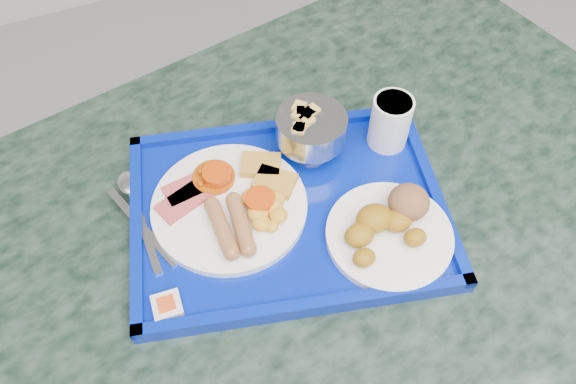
{
  "coord_description": "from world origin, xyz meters",
  "views": [
    {
      "loc": [
        -0.32,
        0.79,
        1.46
      ],
      "look_at": [
        -0.14,
        1.21,
        0.83
      ],
      "focal_mm": 35.0,
      "sensor_mm": 36.0,
      "label": 1
    }
  ],
  "objects_px": {
    "juice_cup": "(390,121)",
    "fruit_bowl": "(311,128)",
    "main_plate": "(234,203)",
    "bread_plate": "(391,226)",
    "tray": "(288,210)",
    "table": "(307,279)"
  },
  "relations": [
    {
      "from": "bread_plate",
      "to": "table",
      "type": "bearing_deg",
      "value": 137.32
    },
    {
      "from": "fruit_bowl",
      "to": "juice_cup",
      "type": "height_order",
      "value": "juice_cup"
    },
    {
      "from": "bread_plate",
      "to": "fruit_bowl",
      "type": "xyz_separation_m",
      "value": [
        -0.04,
        0.18,
        0.03
      ]
    },
    {
      "from": "table",
      "to": "main_plate",
      "type": "relative_size",
      "value": 6.14
    },
    {
      "from": "juice_cup",
      "to": "fruit_bowl",
      "type": "bearing_deg",
      "value": 164.8
    },
    {
      "from": "table",
      "to": "fruit_bowl",
      "type": "relative_size",
      "value": 12.9
    },
    {
      "from": "fruit_bowl",
      "to": "table",
      "type": "bearing_deg",
      "value": -113.67
    },
    {
      "from": "table",
      "to": "main_plate",
      "type": "distance_m",
      "value": 0.25
    },
    {
      "from": "tray",
      "to": "main_plate",
      "type": "height_order",
      "value": "main_plate"
    },
    {
      "from": "table",
      "to": "fruit_bowl",
      "type": "xyz_separation_m",
      "value": [
        0.05,
        0.11,
        0.26
      ]
    },
    {
      "from": "tray",
      "to": "juice_cup",
      "type": "height_order",
      "value": "juice_cup"
    },
    {
      "from": "table",
      "to": "juice_cup",
      "type": "height_order",
      "value": "juice_cup"
    },
    {
      "from": "main_plate",
      "to": "bread_plate",
      "type": "bearing_deg",
      "value": -34.75
    },
    {
      "from": "table",
      "to": "main_plate",
      "type": "height_order",
      "value": "main_plate"
    },
    {
      "from": "tray",
      "to": "bread_plate",
      "type": "bearing_deg",
      "value": -40.36
    },
    {
      "from": "main_plate",
      "to": "fruit_bowl",
      "type": "relative_size",
      "value": 2.1
    },
    {
      "from": "table",
      "to": "juice_cup",
      "type": "distance_m",
      "value": 0.32
    },
    {
      "from": "main_plate",
      "to": "bread_plate",
      "type": "height_order",
      "value": "bread_plate"
    },
    {
      "from": "tray",
      "to": "bread_plate",
      "type": "relative_size",
      "value": 2.92
    },
    {
      "from": "table",
      "to": "bread_plate",
      "type": "relative_size",
      "value": 7.8
    },
    {
      "from": "juice_cup",
      "to": "table",
      "type": "bearing_deg",
      "value": -155.69
    },
    {
      "from": "bread_plate",
      "to": "tray",
      "type": "bearing_deg",
      "value": 139.64
    }
  ]
}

